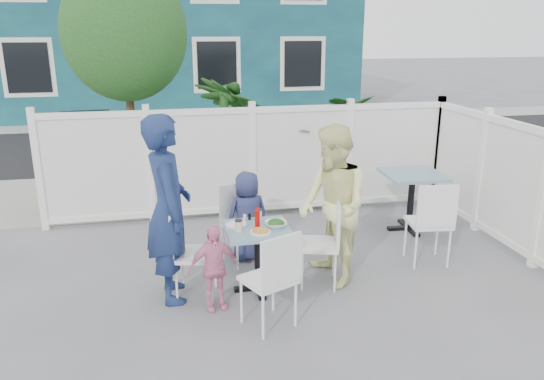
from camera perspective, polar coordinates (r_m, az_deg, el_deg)
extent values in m
plane|color=slate|center=(5.71, 1.04, -10.79)|extent=(80.00, 80.00, 0.00)
cube|color=gray|center=(9.19, -4.12, 0.21)|extent=(24.00, 2.60, 0.01)
cube|color=black|center=(12.75, -6.34, 4.95)|extent=(24.00, 5.00, 0.01)
cube|color=gray|center=(15.79, -7.43, 7.27)|extent=(24.00, 1.60, 0.01)
cube|color=#133B4D|center=(18.93, -10.22, 17.88)|extent=(11.00, 6.00, 6.00)
cube|color=black|center=(16.09, -18.74, 12.44)|extent=(1.20, 0.04, 1.40)
cube|color=black|center=(16.12, -4.13, 13.28)|extent=(1.20, 0.04, 1.40)
cube|color=white|center=(7.65, -2.11, 3.10)|extent=(5.80, 0.04, 1.40)
cube|color=white|center=(7.50, -2.17, 8.59)|extent=(5.86, 0.08, 0.08)
cube|color=white|center=(7.87, -2.05, -2.28)|extent=(5.86, 0.08, 0.12)
cube|color=white|center=(7.13, 24.18, 0.53)|extent=(0.04, 3.60, 1.40)
cube|color=white|center=(6.97, 24.92, 6.36)|extent=(0.08, 3.66, 0.08)
cube|color=white|center=(7.37, 23.46, -5.15)|extent=(0.08, 3.66, 0.12)
cylinder|color=#382316|center=(8.37, -14.82, 6.42)|extent=(0.12, 0.12, 2.40)
ellipsoid|color=#133B15|center=(8.24, -15.59, 16.03)|extent=(1.80, 1.62, 1.98)
cube|color=gold|center=(9.23, -19.02, 3.52)|extent=(0.77, 0.60, 1.30)
imported|color=#133B15|center=(8.26, -4.47, 5.27)|extent=(1.56, 1.56, 1.97)
imported|color=#133B15|center=(8.47, 5.12, 4.65)|extent=(1.78, 1.63, 1.70)
cube|color=teal|center=(5.47, -1.55, -4.29)|extent=(0.66, 0.66, 0.04)
cylinder|color=black|center=(5.60, -1.52, -7.52)|extent=(0.08, 0.08, 0.64)
cube|color=black|center=(5.74, -1.50, -10.42)|extent=(0.52, 0.08, 0.04)
cube|color=black|center=(5.74, -1.50, -10.42)|extent=(0.08, 0.52, 0.04)
cube|color=teal|center=(7.34, 14.91, 1.62)|extent=(0.80, 0.80, 0.04)
cylinder|color=black|center=(7.45, 14.69, -1.28)|extent=(0.09, 0.09, 0.74)
cube|color=black|center=(7.57, 14.48, -3.94)|extent=(0.60, 0.12, 0.04)
cube|color=black|center=(7.57, 14.48, -3.94)|extent=(0.12, 0.60, 0.04)
cube|color=white|center=(5.48, -8.21, -6.86)|extent=(0.49, 0.51, 0.04)
cube|color=white|center=(5.41, -10.38, -4.33)|extent=(0.12, 0.43, 0.46)
cylinder|color=white|center=(5.72, -6.10, -8.25)|extent=(0.02, 0.02, 0.46)
cylinder|color=white|center=(5.39, -6.52, -9.93)|extent=(0.02, 0.02, 0.46)
cylinder|color=white|center=(5.77, -9.59, -8.18)|extent=(0.02, 0.02, 0.46)
cylinder|color=white|center=(5.44, -10.23, -9.84)|extent=(0.02, 0.02, 0.46)
cube|color=white|center=(5.70, 5.07, -5.85)|extent=(0.51, 0.52, 0.04)
cube|color=white|center=(5.61, 7.10, -3.51)|extent=(0.15, 0.42, 0.46)
cylinder|color=white|center=(5.62, 3.25, -8.68)|extent=(0.02, 0.02, 0.46)
cylinder|color=white|center=(5.95, 3.32, -7.15)|extent=(0.02, 0.02, 0.46)
cylinder|color=white|center=(5.63, 6.80, -8.75)|extent=(0.02, 0.02, 0.46)
cylinder|color=white|center=(5.96, 6.66, -7.22)|extent=(0.02, 0.02, 0.46)
cube|color=white|center=(6.22, -3.10, -3.87)|extent=(0.53, 0.52, 0.04)
cube|color=white|center=(6.29, -3.98, -1.24)|extent=(0.40, 0.18, 0.45)
cylinder|color=white|center=(6.25, -0.86, -5.94)|extent=(0.02, 0.02, 0.45)
cylinder|color=white|center=(6.09, -3.75, -6.64)|extent=(0.02, 0.02, 0.45)
cylinder|color=white|center=(6.52, -2.43, -4.96)|extent=(0.02, 0.02, 0.45)
cylinder|color=white|center=(6.36, -5.23, -5.59)|extent=(0.02, 0.02, 0.45)
cube|color=white|center=(4.92, -0.41, -9.61)|extent=(0.56, 0.55, 0.04)
cube|color=white|center=(4.67, 1.01, -7.66)|extent=(0.40, 0.21, 0.46)
cylinder|color=white|center=(5.06, -3.32, -11.77)|extent=(0.02, 0.02, 0.46)
cylinder|color=white|center=(5.25, 0.12, -10.63)|extent=(0.02, 0.02, 0.46)
cylinder|color=white|center=(4.81, -0.97, -13.41)|extent=(0.02, 0.02, 0.46)
cylinder|color=white|center=(5.00, 2.55, -12.12)|extent=(0.02, 0.02, 0.46)
cube|color=white|center=(6.45, 16.48, -3.40)|extent=(0.51, 0.49, 0.04)
cube|color=white|center=(6.18, 17.36, -1.70)|extent=(0.46, 0.09, 0.49)
cylinder|color=white|center=(6.63, 14.15, -4.90)|extent=(0.03, 0.03, 0.49)
cylinder|color=white|center=(6.77, 17.31, -4.73)|extent=(0.03, 0.03, 0.49)
cylinder|color=white|center=(6.31, 15.21, -6.15)|extent=(0.03, 0.03, 0.49)
cylinder|color=white|center=(6.45, 18.51, -5.93)|extent=(0.03, 0.03, 0.49)
imported|color=navy|center=(5.34, -11.09, -2.04)|extent=(0.51, 0.73, 1.90)
imported|color=#F0F25B|center=(5.62, 6.55, -1.76)|extent=(0.76, 0.92, 1.73)
imported|color=navy|center=(6.27, -2.65, -2.80)|extent=(0.60, 0.47, 1.08)
imported|color=pink|center=(5.23, -6.29, -8.29)|extent=(0.54, 0.31, 0.87)
cylinder|color=white|center=(5.34, -1.25, -4.54)|extent=(0.22, 0.22, 0.01)
cylinder|color=white|center=(5.54, -3.88, -3.73)|extent=(0.22, 0.22, 0.02)
imported|color=white|center=(5.48, 0.43, -3.70)|extent=(0.22, 0.22, 0.06)
cylinder|color=beige|center=(5.36, -3.62, -3.91)|extent=(0.07, 0.07, 0.11)
cylinder|color=beige|center=(5.67, -1.45, -2.69)|extent=(0.07, 0.07, 0.11)
cylinder|color=#AD0705|center=(5.47, -1.59, -3.11)|extent=(0.05, 0.05, 0.17)
cylinder|color=white|center=(5.64, -2.95, -3.01)|extent=(0.03, 0.03, 0.08)
cylinder|color=black|center=(5.68, -2.43, -2.90)|extent=(0.03, 0.03, 0.07)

